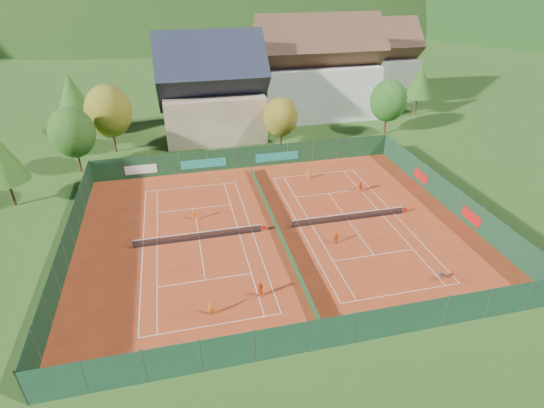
{
  "coord_description": "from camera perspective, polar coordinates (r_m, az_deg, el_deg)",
  "views": [
    {
      "loc": [
        -8.94,
        -35.96,
        24.21
      ],
      "look_at": [
        0.0,
        2.0,
        2.0
      ],
      "focal_mm": 28.0,
      "sensor_mm": 36.0,
      "label": 1
    }
  ],
  "objects": [
    {
      "name": "tree_west_back",
      "position": [
        73.67,
        -25.34,
        13.19
      ],
      "size": [
        5.6,
        5.6,
        10.0
      ],
      "color": "#482F19",
      "rests_on": "ground"
    },
    {
      "name": "fence_west",
      "position": [
        43.95,
        -25.73,
        -4.78
      ],
      "size": [
        0.04,
        32.0,
        3.0
      ],
      "color": "#12331C",
      "rests_on": "ground"
    },
    {
      "name": "player_right_far_a",
      "position": [
        54.71,
        4.93,
        4.01
      ],
      "size": [
        0.73,
        0.66,
        1.26
      ],
      "primitive_type": "imported",
      "rotation": [
        0.0,
        0.0,
        3.68
      ],
      "color": "orange",
      "rests_on": "ground"
    },
    {
      "name": "ball_hopper",
      "position": [
        40.22,
        21.91,
        -8.9
      ],
      "size": [
        0.34,
        0.34,
        0.8
      ],
      "color": "slate",
      "rests_on": "ground"
    },
    {
      "name": "player_left_mid",
      "position": [
        35.61,
        -1.58,
        -11.54
      ],
      "size": [
        0.91,
        0.84,
        1.51
      ],
      "primitive_type": "imported",
      "rotation": [
        0.0,
        0.0,
        -0.47
      ],
      "color": "#E24714",
      "rests_on": "ground"
    },
    {
      "name": "loose_ball_3",
      "position": [
        52.74,
        -3.69,
        2.31
      ],
      "size": [
        0.07,
        0.07,
        0.07
      ],
      "primitive_type": "sphere",
      "color": "#CCD833",
      "rests_on": "ground"
    },
    {
      "name": "hotel_block_b",
      "position": [
        90.66,
        13.1,
        17.75
      ],
      "size": [
        17.28,
        10.0,
        15.5
      ],
      "color": "silver",
      "rests_on": "ground"
    },
    {
      "name": "fence_north",
      "position": [
        57.35,
        -3.67,
        6.23
      ],
      "size": [
        40.0,
        0.1,
        3.0
      ],
      "color": "#15391D",
      "rests_on": "ground"
    },
    {
      "name": "tree_west_mid",
      "position": [
        65.2,
        -21.13,
        11.55
      ],
      "size": [
        6.44,
        6.44,
        9.78
      ],
      "color": "#4A331A",
      "rests_on": "ground"
    },
    {
      "name": "player_left_near",
      "position": [
        34.48,
        -8.21,
        -13.71
      ],
      "size": [
        0.53,
        0.37,
        1.4
      ],
      "primitive_type": "imported",
      "rotation": [
        0.0,
        0.0,
        -0.07
      ],
      "color": "#D15F12",
      "rests_on": "ground"
    },
    {
      "name": "fence_east",
      "position": [
        51.49,
        22.75,
        0.98
      ],
      "size": [
        0.09,
        32.0,
        3.0
      ],
      "color": "#13341E",
      "rests_on": "ground"
    },
    {
      "name": "hotel_block_a",
      "position": [
        78.0,
        5.99,
        17.05
      ],
      "size": [
        21.6,
        11.0,
        17.25
      ],
      "color": "silver",
      "rests_on": "ground"
    },
    {
      "name": "fence_south",
      "position": [
        31.53,
        7.85,
        -16.78
      ],
      "size": [
        40.0,
        0.04,
        3.0
      ],
      "color": "#153C25",
      "rests_on": "ground"
    },
    {
      "name": "loose_ball_2",
      "position": [
        47.95,
        2.02,
        -0.64
      ],
      "size": [
        0.07,
        0.07,
        0.07
      ],
      "primitive_type": "sphere",
      "color": "#CCD833",
      "rests_on": "ground"
    },
    {
      "name": "tennis_net_right",
      "position": [
        46.34,
        10.44,
        -1.65
      ],
      "size": [
        13.3,
        0.1,
        1.02
      ],
      "color": "#59595B",
      "rests_on": "ground"
    },
    {
      "name": "chalet",
      "position": [
        68.52,
        -8.09,
        14.51
      ],
      "size": [
        16.2,
        12.0,
        16.0
      ],
      "color": "#C8B28D",
      "rests_on": "ground"
    },
    {
      "name": "mountain_backdrop",
      "position": [
        279.43,
        -5.41,
        16.32
      ],
      "size": [
        820.0,
        530.0,
        242.0
      ],
      "color": "black",
      "rests_on": "ground"
    },
    {
      "name": "tree_center",
      "position": [
        62.95,
        1.17,
        11.62
      ],
      "size": [
        5.01,
        5.01,
        7.6
      ],
      "color": "#4A351A",
      "rests_on": "ground"
    },
    {
      "name": "court_markings_left",
      "position": [
        43.35,
        -9.77,
        -4.76
      ],
      "size": [
        11.03,
        23.83,
        0.0
      ],
      "color": "white",
      "rests_on": "ground"
    },
    {
      "name": "loose_ball_0",
      "position": [
        40.45,
        -6.56,
        -7.28
      ],
      "size": [
        0.07,
        0.07,
        0.07
      ],
      "primitive_type": "sphere",
      "color": "#CCD833",
      "rests_on": "ground"
    },
    {
      "name": "court_markings_right",
      "position": [
        46.54,
        10.21,
        -2.2
      ],
      "size": [
        11.03,
        23.83,
        0.0
      ],
      "color": "white",
      "rests_on": "ground"
    },
    {
      "name": "loose_ball_1",
      "position": [
        39.2,
        6.01,
        -8.61
      ],
      "size": [
        0.07,
        0.07,
        0.07
      ],
      "primitive_type": "sphere",
      "color": "#CCD833",
      "rests_on": "ground"
    },
    {
      "name": "tree_east_mid",
      "position": [
        82.41,
        19.27,
        15.36
      ],
      "size": [
        5.04,
        5.04,
        9.0
      ],
      "color": "#4E331C",
      "rests_on": "ground"
    },
    {
      "name": "tree_west_front",
      "position": [
        60.47,
        -25.29,
        8.68
      ],
      "size": [
        5.72,
        5.72,
        8.69
      ],
      "color": "#4C341B",
      "rests_on": "ground"
    },
    {
      "name": "court_divider",
      "position": [
        43.99,
        0.6,
        -2.95
      ],
      "size": [
        0.03,
        28.8,
        1.0
      ],
      "color": "#13361A",
      "rests_on": "ground"
    },
    {
      "name": "ground",
      "position": [
        44.27,
        0.59,
        -3.52
      ],
      "size": [
        600.0,
        600.0,
        0.0
      ],
      "primitive_type": "plane",
      "color": "#274D18",
      "rests_on": "ground"
    },
    {
      "name": "tree_east_back",
      "position": [
        85.42,
        11.74,
        17.28
      ],
      "size": [
        7.15,
        7.15,
        10.86
      ],
      "color": "#422917",
      "rests_on": "ground"
    },
    {
      "name": "player_right_near",
      "position": [
        42.32,
        8.6,
        -4.52
      ],
      "size": [
        0.84,
        0.56,
        1.33
      ],
      "primitive_type": "imported",
      "rotation": [
        0.0,
        0.0,
        0.32
      ],
      "color": "#E75114",
      "rests_on": "ground"
    },
    {
      "name": "player_right_far_b",
      "position": [
        52.35,
        11.8,
        2.42
      ],
      "size": [
        1.4,
        1.33,
        1.58
      ],
      "primitive_type": "imported",
      "rotation": [
        0.0,
        0.0,
        3.88
      ],
      "color": "#FD5916",
      "rests_on": "ground"
    },
    {
      "name": "tennis_net_left",
      "position": [
        43.08,
        -9.62,
        -4.19
      ],
      "size": [
        13.3,
        0.1,
        1.02
      ],
      "color": "#59595B",
      "rests_on": "ground"
    },
    {
      "name": "tree_east_front",
      "position": [
        70.95,
        15.38,
        13.25
      ],
      "size": [
        5.72,
        5.72,
        8.69
      ],
      "color": "#4A2F1A",
      "rests_on": "ground"
    },
    {
      "name": "player_left_far",
      "position": [
        46.33,
        -10.41,
        -1.42
      ],
      "size": [
        0.91,
        0.59,
        1.33
      ],
      "primitive_type": "imported",
      "rotation": [
        0.0,
        0.0,
        3.26
      ],
      "color": "#D05C12",
      "rests_on": "ground"
    },
    {
      "name": "clay_pad",
      "position": [
        44.26,
        0.59,
        -3.49
      ],
      "size": [
        40.0,
        32.0,
        0.01
      ],
      "primitive_type": "cube",
      "color": "#A43618",
      "rests_on": "ground"
    }
  ]
}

